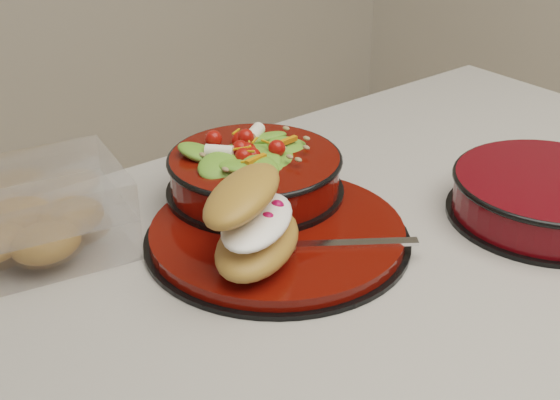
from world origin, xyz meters
TOP-DOWN VIEW (x-y plane):
  - dinner_plate at (-0.07, 0.08)m, footprint 0.31×0.31m
  - salad_bowl at (-0.04, 0.17)m, footprint 0.22×0.22m
  - croissant at (-0.13, 0.05)m, footprint 0.17×0.16m
  - fork at (-0.05, 0.01)m, footprint 0.16×0.12m
  - pastry_box at (-0.30, 0.24)m, footprint 0.23×0.19m
  - extra_bowl at (0.22, -0.07)m, footprint 0.24×0.24m

SIDE VIEW (x-z plane):
  - dinner_plate at x=-0.07m, z-range 0.90..0.92m
  - fork at x=-0.05m, z-range 0.92..0.92m
  - extra_bowl at x=0.22m, z-range 0.90..0.96m
  - pastry_box at x=-0.30m, z-range 0.90..0.99m
  - salad_bowl at x=-0.04m, z-range 0.91..1.00m
  - croissant at x=-0.13m, z-range 0.92..1.01m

